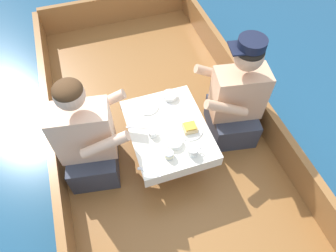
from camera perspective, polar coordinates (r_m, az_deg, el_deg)
name	(u,v)px	position (r m, az deg, el deg)	size (l,w,h in m)	color
ground_plane	(163,155)	(2.83, -0.94, -5.53)	(60.00, 60.00, 0.00)	navy
boat_deck	(163,148)	(2.72, -0.98, -4.14)	(1.81, 3.75, 0.26)	brown
gunwale_port	(56,159)	(2.50, -20.54, -5.88)	(0.06, 3.75, 0.28)	#936033
gunwale_starboard	(256,105)	(2.78, 16.37, 3.82)	(0.06, 3.75, 0.28)	#936033
bow_coaming	(115,9)	(3.84, -10.10, 21.11)	(1.69, 0.06, 0.32)	#936033
cockpit_table	(168,131)	(2.27, 0.00, -0.93)	(0.57, 0.73, 0.37)	#B2B2B7
person_port	(88,141)	(2.23, -15.03, -2.73)	(0.57, 0.51, 0.96)	#333847
person_starboard	(236,100)	(2.43, 12.81, 4.78)	(0.57, 0.52, 0.98)	#333847
plate_sandwich	(190,130)	(2.22, 4.14, -0.71)	(0.20, 0.20, 0.01)	white
plate_bread	(148,107)	(2.36, -3.88, 3.64)	(0.17, 0.17, 0.01)	white
sandwich	(190,128)	(2.20, 4.18, -0.29)	(0.10, 0.10, 0.05)	tan
bowl_port_near	(174,142)	(2.13, 1.08, -3.03)	(0.13, 0.13, 0.04)	white
bowl_starboard_near	(170,96)	(2.41, 0.37, 5.82)	(0.12, 0.12, 0.04)	white
coffee_cup_port	(193,151)	(2.08, 4.78, -4.76)	(0.10, 0.07, 0.06)	white
coffee_cup_starboard	(153,133)	(2.17, -2.90, -1.36)	(0.09, 0.06, 0.05)	white
tin_can	(169,155)	(2.07, 0.20, -5.47)	(0.07, 0.07, 0.05)	silver
utensil_spoon_port	(134,127)	(2.24, -6.53, -0.21)	(0.16, 0.07, 0.01)	silver
utensil_spoon_center	(145,171)	(2.04, -4.35, -8.47)	(0.14, 0.12, 0.01)	silver
utensil_knife_starboard	(174,106)	(2.36, 1.10, 3.89)	(0.13, 0.13, 0.00)	silver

